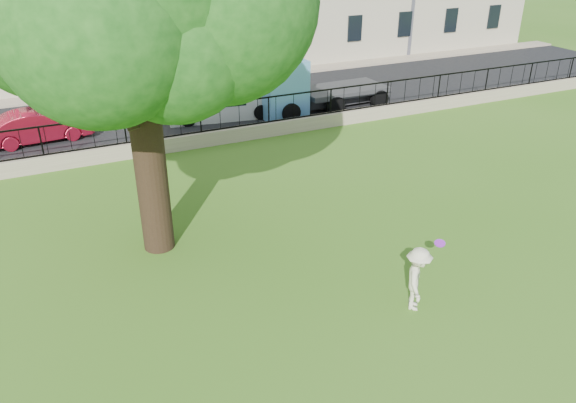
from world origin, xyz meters
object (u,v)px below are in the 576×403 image
white_van (220,95)px  blue_truck (321,82)px  red_sedan (39,126)px  frisbee (440,243)px  man (417,279)px

white_van → blue_truck: blue_truck is taller
red_sedan → blue_truck: 12.82m
red_sedan → blue_truck: blue_truck is taller
frisbee → red_sedan: (-8.35, 15.41, -0.54)m
red_sedan → blue_truck: (12.76, -1.00, 0.67)m
blue_truck → man: bearing=-111.7°
man → blue_truck: size_ratio=0.25×
frisbee → white_van: (-0.40, 15.41, -0.16)m
man → frisbee: (1.05, 0.56, 0.40)m
frisbee → blue_truck: (4.41, 14.41, 0.13)m
frisbee → white_van: size_ratio=0.05×
man → blue_truck: blue_truck is taller
red_sedan → frisbee: bearing=-157.0°
man → frisbee: 1.26m
frisbee → red_sedan: red_sedan is taller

